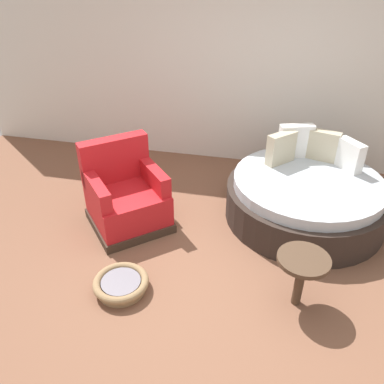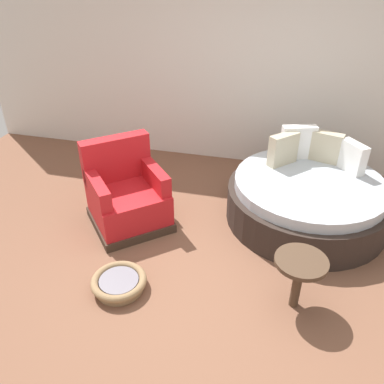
{
  "view_description": "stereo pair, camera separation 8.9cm",
  "coord_description": "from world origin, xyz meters",
  "views": [
    {
      "loc": [
        0.48,
        -2.7,
        2.66
      ],
      "look_at": [
        -0.27,
        0.62,
        0.55
      ],
      "focal_mm": 36.49,
      "sensor_mm": 36.0,
      "label": 1
    },
    {
      "loc": [
        0.57,
        -2.67,
        2.66
      ],
      "look_at": [
        -0.27,
        0.62,
        0.55
      ],
      "focal_mm": 36.49,
      "sensor_mm": 36.0,
      "label": 2
    }
  ],
  "objects": [
    {
      "name": "red_armchair",
      "position": [
        -1.04,
        0.69,
        0.33
      ],
      "size": [
        1.13,
        1.13,
        0.94
      ],
      "color": "#38281E",
      "rests_on": "ground_plane"
    },
    {
      "name": "round_daybed",
      "position": [
        0.91,
        1.24,
        0.27
      ],
      "size": [
        1.79,
        1.79,
        0.92
      ],
      "color": "#2D231E",
      "rests_on": "ground_plane"
    },
    {
      "name": "side_table",
      "position": [
        0.84,
        -0.13,
        0.43
      ],
      "size": [
        0.44,
        0.44,
        0.52
      ],
      "color": "#473323",
      "rests_on": "ground_plane"
    },
    {
      "name": "ground_plane",
      "position": [
        0.0,
        0.0,
        -0.01
      ],
      "size": [
        8.0,
        8.0,
        0.02
      ],
      "primitive_type": "cube",
      "color": "brown"
    },
    {
      "name": "pet_basket",
      "position": [
        -0.72,
        -0.33,
        0.07
      ],
      "size": [
        0.51,
        0.51,
        0.13
      ],
      "color": "#8E704C",
      "rests_on": "ground_plane"
    },
    {
      "name": "back_wall",
      "position": [
        0.0,
        2.6,
        1.41
      ],
      "size": [
        8.0,
        0.12,
        2.81
      ],
      "primitive_type": "cube",
      "color": "silver",
      "rests_on": "ground_plane"
    }
  ]
}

